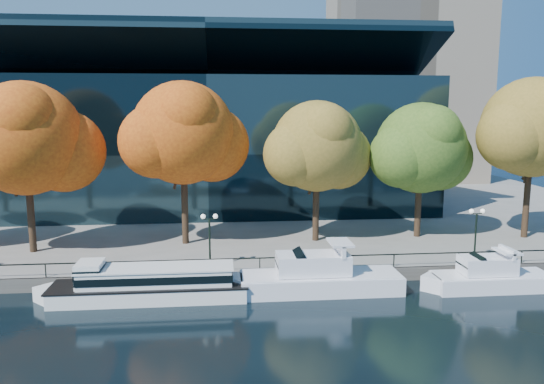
{
  "coord_description": "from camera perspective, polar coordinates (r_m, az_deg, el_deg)",
  "views": [
    {
      "loc": [
        -2.73,
        -33.75,
        12.71
      ],
      "look_at": [
        1.36,
        8.0,
        6.02
      ],
      "focal_mm": 35.0,
      "sensor_mm": 36.0,
      "label": 1
    }
  ],
  "objects": [
    {
      "name": "tree_5",
      "position": [
        52.7,
        26.39,
        6.04
      ],
      "size": [
        11.08,
        9.08,
        14.42
      ],
      "color": "black",
      "rests_on": "promenade"
    },
    {
      "name": "lamp_2",
      "position": [
        43.86,
        21.13,
        -3.04
      ],
      "size": [
        1.26,
        0.36,
        4.03
      ],
      "color": "black",
      "rests_on": "promenade"
    },
    {
      "name": "tree_1",
      "position": [
        46.6,
        -24.79,
        5.02
      ],
      "size": [
        11.38,
        9.33,
        13.85
      ],
      "color": "black",
      "rests_on": "promenade"
    },
    {
      "name": "cruiser_far",
      "position": [
        40.68,
        22.09,
        -8.42
      ],
      "size": [
        9.29,
        2.57,
        3.03
      ],
      "color": "white",
      "rests_on": "ground"
    },
    {
      "name": "tree_3",
      "position": [
        46.37,
        5.04,
        4.71
      ],
      "size": [
        9.91,
        8.12,
        12.36
      ],
      "color": "black",
      "rests_on": "promenade"
    },
    {
      "name": "tour_boat",
      "position": [
        36.85,
        -13.52,
        -9.49
      ],
      "size": [
        14.21,
        3.17,
        2.7
      ],
      "color": "white",
      "rests_on": "ground"
    },
    {
      "name": "railing",
      "position": [
        38.63,
        -1.32,
        -7.14
      ],
      "size": [
        88.2,
        0.08,
        0.99
      ],
      "color": "black",
      "rests_on": "promenade"
    },
    {
      "name": "promenade",
      "position": [
        71.23,
        -3.31,
        -0.83
      ],
      "size": [
        90.0,
        67.08,
        1.0
      ],
      "color": "slate",
      "rests_on": "ground"
    },
    {
      "name": "tree_4",
      "position": [
        49.56,
        15.89,
        4.37
      ],
      "size": [
        10.16,
        8.33,
        12.2
      ],
      "color": "black",
      "rests_on": "promenade"
    },
    {
      "name": "ground",
      "position": [
        36.17,
        -0.92,
        -11.52
      ],
      "size": [
        160.0,
        160.0,
        0.0
      ],
      "primitive_type": "plane",
      "color": "black",
      "rests_on": "ground"
    },
    {
      "name": "cruiser_near",
      "position": [
        37.33,
        4.5,
        -9.07
      ],
      "size": [
        12.37,
        3.19,
        3.58
      ],
      "color": "white",
      "rests_on": "ground"
    },
    {
      "name": "convention_building",
      "position": [
        65.68,
        -6.71,
        5.33
      ],
      "size": [
        50.0,
        24.57,
        21.43
      ],
      "color": "black",
      "rests_on": "ground"
    },
    {
      "name": "tree_2",
      "position": [
        45.66,
        -9.34,
        6.05
      ],
      "size": [
        10.95,
        8.98,
        13.98
      ],
      "color": "black",
      "rests_on": "promenade"
    },
    {
      "name": "lamp_1",
      "position": [
        39.24,
        -6.75,
        -3.86
      ],
      "size": [
        1.26,
        0.36,
        4.03
      ],
      "color": "black",
      "rests_on": "promenade"
    }
  ]
}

